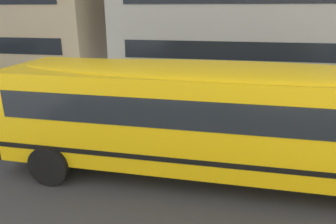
% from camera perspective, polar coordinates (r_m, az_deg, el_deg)
% --- Properties ---
extents(ground_plane, '(400.00, 400.00, 0.00)m').
position_cam_1_polar(ground_plane, '(10.40, -2.82, -5.82)').
color(ground_plane, '#38383D').
extents(sidewalk_far, '(120.00, 3.00, 0.01)m').
position_cam_1_polar(sidewalk_far, '(18.06, 3.25, 4.83)').
color(sidewalk_far, gray).
rests_on(sidewalk_far, ground_plane).
extents(lane_centreline, '(110.00, 0.16, 0.01)m').
position_cam_1_polar(lane_centreline, '(10.40, -2.82, -5.80)').
color(lane_centreline, silver).
rests_on(lane_centreline, ground_plane).
extents(school_bus, '(13.66, 3.35, 3.05)m').
position_cam_1_polar(school_bus, '(7.93, 13.43, -0.21)').
color(school_bus, yellow).
rests_on(school_bus, ground_plane).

